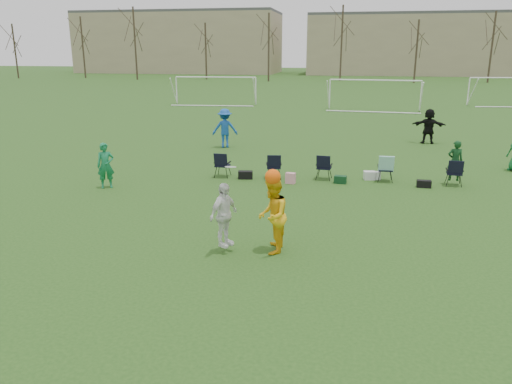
% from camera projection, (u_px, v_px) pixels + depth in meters
% --- Properties ---
extents(ground, '(260.00, 260.00, 0.00)m').
position_uv_depth(ground, '(241.00, 262.00, 11.71)').
color(ground, '#224A17').
rests_on(ground, ground).
extents(fielder_green_near, '(0.71, 0.63, 1.63)m').
position_uv_depth(fielder_green_near, '(106.00, 165.00, 17.78)').
color(fielder_green_near, '#147646').
rests_on(fielder_green_near, ground).
extents(fielder_blue, '(1.40, 1.02, 1.95)m').
position_uv_depth(fielder_blue, '(225.00, 128.00, 25.15)').
color(fielder_blue, '#164DA8').
rests_on(fielder_blue, ground).
extents(fielder_black, '(1.75, 0.72, 1.84)m').
position_uv_depth(fielder_black, '(429.00, 126.00, 26.24)').
color(fielder_black, black).
rests_on(fielder_black, ground).
extents(center_contest, '(1.91, 1.21, 2.19)m').
position_uv_depth(center_contest, '(257.00, 214.00, 12.02)').
color(center_contest, white).
rests_on(center_contest, ground).
extents(sideline_setup, '(9.27, 1.49, 1.64)m').
position_uv_depth(sideline_setup, '(346.00, 168.00, 18.81)').
color(sideline_setup, '#103C19').
rests_on(sideline_setup, ground).
extents(goal_left, '(7.39, 0.76, 2.46)m').
position_uv_depth(goal_left, '(216.00, 83.00, 45.10)').
color(goal_left, white).
rests_on(goal_left, ground).
extents(goal_mid, '(7.40, 0.63, 2.46)m').
position_uv_depth(goal_mid, '(375.00, 86.00, 40.64)').
color(goal_mid, white).
rests_on(goal_mid, ground).
extents(goal_right, '(7.35, 1.14, 2.46)m').
position_uv_depth(goal_right, '(511.00, 83.00, 44.10)').
color(goal_right, white).
rests_on(goal_right, ground).
extents(tree_line, '(110.28, 3.28, 11.40)m').
position_uv_depth(tree_line, '(343.00, 48.00, 76.18)').
color(tree_line, '#382B21').
rests_on(tree_line, ground).
extents(building_row, '(126.00, 16.00, 13.00)m').
position_uv_depth(building_row, '(379.00, 43.00, 99.42)').
color(building_row, tan).
rests_on(building_row, ground).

